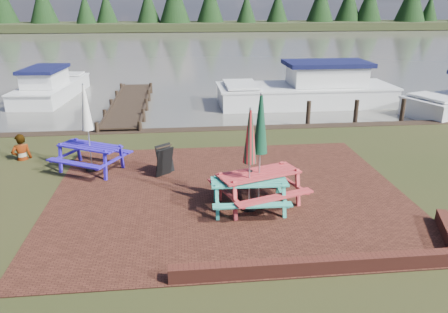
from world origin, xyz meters
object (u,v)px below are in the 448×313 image
picnic_table_red (259,168)px  boat_near (309,91)px  picnic_table_blue (89,142)px  chalkboard (165,160)px  picnic_table_teal (249,176)px  jetty (130,104)px  person (19,135)px  boat_jetty (51,88)px

picnic_table_red → boat_near: 11.97m
picnic_table_red → picnic_table_blue: (-4.46, 2.72, -0.07)m
picnic_table_red → chalkboard: bearing=117.9°
chalkboard → picnic_table_teal: bearing=-89.6°
picnic_table_red → chalkboard: size_ratio=3.21×
picnic_table_teal → picnic_table_blue: picnic_table_blue is taller
picnic_table_red → jetty: (-4.16, 10.93, -0.84)m
jetty → person: size_ratio=5.52×
person → picnic_table_blue: bearing=129.5°
chalkboard → jetty: bearing=62.4°
picnic_table_blue → chalkboard: 2.26m
picnic_table_red → boat_near: size_ratio=0.32×
picnic_table_blue → person: 2.61m
picnic_table_teal → boat_near: 12.34m
chalkboard → boat_jetty: (-6.17, 11.77, -0.08)m
boat_jetty → boat_near: size_ratio=0.78×
boat_near → person: size_ratio=5.20×
picnic_table_blue → jetty: bearing=116.8°
picnic_table_blue → boat_near: (8.98, 8.36, -0.40)m
jetty → person: 7.57m
picnic_table_blue → boat_near: 12.27m
picnic_table_teal → chalkboard: 3.20m
picnic_table_blue → chalkboard: picnic_table_blue is taller
picnic_table_red → jetty: size_ratio=0.30×
picnic_table_red → boat_near: bearing=48.6°
picnic_table_teal → boat_jetty: 16.41m
jetty → person: bearing=-110.5°
picnic_table_red → boat_jetty: bearing=102.2°
boat_jetty → boat_near: (13.01, -2.84, 0.12)m
jetty → person: (-2.64, -7.06, 0.71)m
boat_near → person: bearing=122.4°
person → picnic_table_red: bearing=126.0°
jetty → boat_near: (8.68, 0.15, 0.37)m
person → jetty: bearing=-134.8°
boat_near → person: (-11.32, -7.21, 0.33)m
picnic_table_blue → boat_jetty: bearing=138.7°
jetty → boat_jetty: bearing=145.3°
picnic_table_teal → picnic_table_blue: bearing=146.5°
jetty → picnic_table_teal: bearing=-70.9°
picnic_table_red → person: 7.82m
boat_jetty → person: (1.69, -10.05, 0.46)m
picnic_table_teal → person: (-6.51, 4.15, -0.04)m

